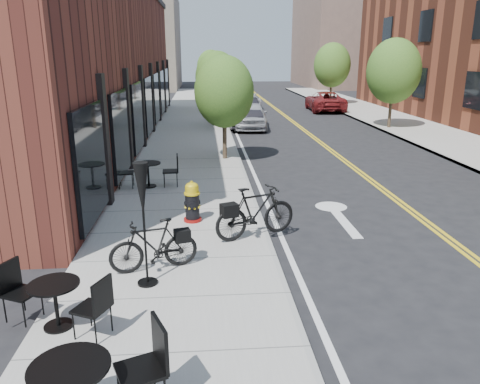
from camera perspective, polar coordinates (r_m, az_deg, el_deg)
name	(u,v)px	position (r m, az deg, el deg)	size (l,w,h in m)	color
ground	(277,261)	(9.47, 4.50, -8.38)	(120.00, 120.00, 0.00)	black
sidewalk_near	(189,155)	(18.89, -6.26, 4.53)	(4.00, 70.00, 0.12)	#9E9B93
sidewalk_far	(475,150)	(22.06, 26.78, 4.59)	(4.00, 70.00, 0.12)	#9E9B93
building_near	(89,64)	(23.04, -17.92, 14.65)	(5.00, 28.00, 7.00)	#401914
bg_building_left	(143,43)	(56.86, -11.76, 17.34)	(8.00, 14.00, 10.00)	#726656
bg_building_right	(345,35)	(61.04, 12.65, 18.16)	(10.00, 16.00, 12.00)	brown
tree_near_a	(224,92)	(17.54, -1.94, 12.09)	(2.20, 2.20, 3.81)	#382B1E
tree_near_b	(217,78)	(25.51, -2.81, 13.76)	(2.30, 2.30, 3.98)	#382B1E
tree_near_c	(213,74)	(33.51, -3.27, 14.12)	(2.10, 2.10, 3.67)	#382B1E
tree_near_d	(211,67)	(41.49, -3.56, 14.96)	(2.40, 2.40, 4.11)	#382B1E
tree_far_b	(394,71)	(26.45, 18.23, 13.82)	(2.80, 2.80, 4.62)	#382B1E
tree_far_c	(332,65)	(37.83, 11.17, 14.93)	(2.80, 2.80, 4.62)	#382B1E
fire_hydrant	(192,202)	(11.15, -5.84, -1.24)	(0.55, 0.55, 0.99)	maroon
bicycle_left	(154,245)	(8.76, -10.49, -6.39)	(0.46, 1.63, 0.98)	black
bicycle_right	(256,212)	(10.10, 1.93, -2.45)	(0.54, 1.91, 1.15)	black
bistro_set_b	(55,299)	(7.43, -21.59, -12.01)	(1.71, 1.10, 0.91)	black
bistro_set_c	(148,171)	(14.22, -11.13, 2.52)	(1.79, 0.81, 0.96)	black
patio_umbrella	(142,199)	(7.90, -11.81, -0.79)	(0.35, 0.35, 2.17)	black
parked_car_a	(251,115)	(25.78, 1.29, 9.39)	(1.74, 4.33, 1.47)	#A8AAB0
parked_car_b	(242,113)	(26.31, 0.30, 9.66)	(1.68, 4.81, 1.58)	black
parked_car_c	(242,97)	(36.10, 0.25, 11.48)	(2.06, 5.07, 1.47)	#AFAFB4
parked_car_far	(325,101)	(34.19, 10.32, 10.84)	(2.28, 4.94, 1.37)	maroon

